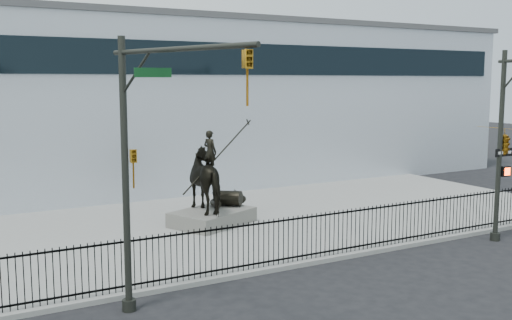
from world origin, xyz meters
TOP-DOWN VIEW (x-y plane):
  - ground at (0.00, 0.00)m, footprint 120.00×120.00m
  - plaza at (0.00, 7.00)m, footprint 30.00×12.00m
  - building at (0.00, 20.00)m, footprint 44.00×14.00m
  - picket_fence at (0.00, 1.25)m, footprint 22.10×0.10m
  - statue_plinth at (-1.38, 7.09)m, footprint 3.72×3.21m
  - equestrian_statue at (-1.32, 7.11)m, footprint 3.71×3.11m
  - traffic_signal_left at (-6.75, -0.62)m, footprint 1.52×4.84m

SIDE VIEW (x-z plane):
  - ground at x=0.00m, z-range 0.00..0.00m
  - plaza at x=0.00m, z-range 0.00..0.15m
  - statue_plinth at x=-1.38m, z-range 0.15..0.74m
  - picket_fence at x=0.00m, z-range 0.15..1.65m
  - equestrian_statue at x=-1.32m, z-range 0.27..3.67m
  - traffic_signal_left at x=-6.75m, z-range 0.53..7.53m
  - building at x=0.00m, z-range 0.00..9.00m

